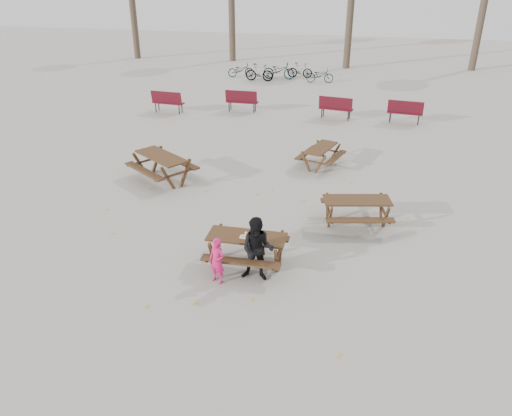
% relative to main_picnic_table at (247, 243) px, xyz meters
% --- Properties ---
extents(ground, '(80.00, 80.00, 0.00)m').
position_rel_main_picnic_table_xyz_m(ground, '(0.00, 0.00, -0.59)').
color(ground, gray).
rests_on(ground, ground).
extents(main_picnic_table, '(1.80, 1.45, 0.78)m').
position_rel_main_picnic_table_xyz_m(main_picnic_table, '(0.00, 0.00, 0.00)').
color(main_picnic_table, '#3A2015').
rests_on(main_picnic_table, ground).
extents(food_tray, '(0.18, 0.11, 0.03)m').
position_rel_main_picnic_table_xyz_m(food_tray, '(-0.04, -0.10, 0.21)').
color(food_tray, white).
rests_on(food_tray, main_picnic_table).
extents(bread_roll, '(0.14, 0.06, 0.05)m').
position_rel_main_picnic_table_xyz_m(bread_roll, '(-0.04, -0.10, 0.25)').
color(bread_roll, tan).
rests_on(bread_roll, food_tray).
extents(soda_bottle, '(0.07, 0.07, 0.17)m').
position_rel_main_picnic_table_xyz_m(soda_bottle, '(0.01, -0.11, 0.26)').
color(soda_bottle, silver).
rests_on(soda_bottle, main_picnic_table).
extents(child, '(0.46, 0.38, 1.08)m').
position_rel_main_picnic_table_xyz_m(child, '(-0.48, -0.81, -0.05)').
color(child, '#D41A61').
rests_on(child, ground).
extents(adult, '(0.75, 0.59, 1.52)m').
position_rel_main_picnic_table_xyz_m(adult, '(0.36, -0.51, 0.17)').
color(adult, black).
rests_on(adult, ground).
extents(picnic_table_east, '(2.02, 1.76, 0.76)m').
position_rel_main_picnic_table_xyz_m(picnic_table_east, '(2.41, 2.54, -0.21)').
color(picnic_table_east, '#3A2015').
rests_on(picnic_table_east, ground).
extents(picnic_table_north, '(2.52, 2.43, 0.85)m').
position_rel_main_picnic_table_xyz_m(picnic_table_north, '(-3.82, 4.32, -0.16)').
color(picnic_table_north, '#3A2015').
rests_on(picnic_table_north, ground).
extents(picnic_table_far, '(1.69, 1.90, 0.68)m').
position_rel_main_picnic_table_xyz_m(picnic_table_far, '(1.06, 6.65, -0.24)').
color(picnic_table_far, '#3A2015').
rests_on(picnic_table_far, ground).
extents(park_bench_row, '(12.30, 1.46, 1.03)m').
position_rel_main_picnic_table_xyz_m(park_bench_row, '(-1.12, 12.45, -0.07)').
color(park_bench_row, '#5A121D').
rests_on(park_bench_row, ground).
extents(bicycle_row, '(6.49, 1.87, 1.00)m').
position_rel_main_picnic_table_xyz_m(bicycle_row, '(-2.77, 20.09, -0.13)').
color(bicycle_row, black).
rests_on(bicycle_row, ground).
extents(fallen_leaves, '(11.00, 11.00, 0.01)m').
position_rel_main_picnic_table_xyz_m(fallen_leaves, '(0.50, 2.50, -0.58)').
color(fallen_leaves, gold).
rests_on(fallen_leaves, ground).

